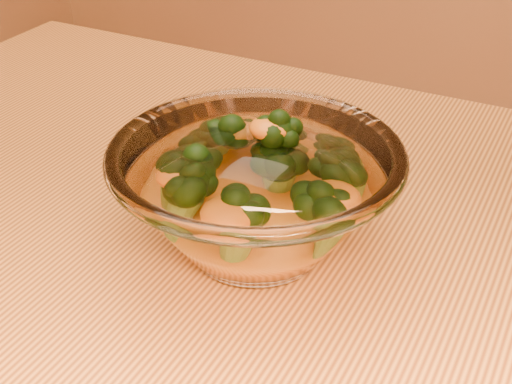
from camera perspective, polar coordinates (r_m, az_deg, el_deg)
glass_bowl at (r=0.53m, az=0.00°, el=-0.43°), size 0.22×0.22×0.10m
cheese_sauce at (r=0.54m, az=0.00°, el=-2.25°), size 0.12×0.12×0.03m
broccoli_heap at (r=0.53m, az=-0.13°, el=1.33°), size 0.15×0.15×0.08m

